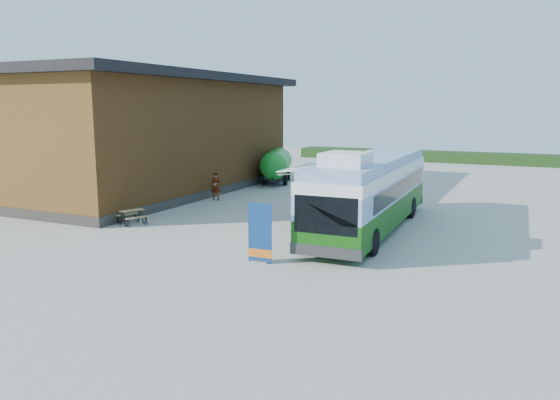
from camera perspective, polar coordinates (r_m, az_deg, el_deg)
The scene contains 10 objects.
ground at distance 22.31m, azimuth -6.08°, elevation -4.51°, with size 100.00×100.00×0.00m, color #BCB7AD.
barn at distance 35.88m, azimuth -12.33°, elevation 6.51°, with size 9.60×21.20×7.50m.
hedge at distance 56.78m, azimuth 21.79°, elevation 4.02°, with size 40.00×3.00×1.00m, color #264419.
bus at distance 24.43m, azimuth 9.43°, elevation 0.99°, with size 2.89×12.38×3.79m.
awning at distance 25.30m, azimuth 4.55°, elevation 3.55°, with size 2.78×4.41×0.52m.
banner at distance 19.29m, azimuth -2.11°, elevation -4.05°, with size 0.93×0.19×2.14m.
picnic_table at distance 26.51m, azimuth -15.23°, elevation -1.38°, with size 1.54×1.47×0.69m.
person_a at distance 32.39m, azimuth -6.72°, elevation 1.39°, with size 0.59×0.39×1.62m, color #999999.
person_b at distance 27.25m, azimuth 2.34°, elevation 0.14°, with size 0.91×0.71×1.87m, color #999999.
slurry_tanker at distance 39.61m, azimuth -0.37°, elevation 3.82°, with size 3.38×6.20×2.40m.
Camera 1 is at (11.26, -18.47, 5.47)m, focal length 35.00 mm.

